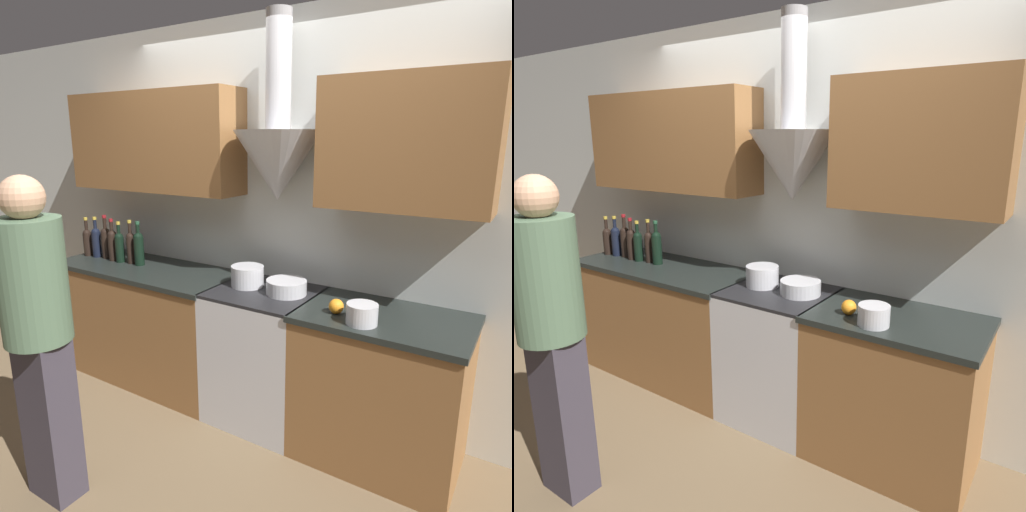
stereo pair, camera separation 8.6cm
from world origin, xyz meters
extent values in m
plane|color=brown|center=(0.00, 0.00, 0.00)|extent=(12.00, 12.00, 0.00)
cube|color=silver|center=(0.00, 0.64, 1.30)|extent=(8.40, 0.06, 2.60)
cone|color=silver|center=(0.00, 0.46, 1.66)|extent=(0.55, 0.55, 0.43)
cylinder|color=silver|center=(0.00, 0.46, 2.21)|extent=(0.15, 0.15, 0.67)
cube|color=brown|center=(-1.05, 0.46, 1.80)|extent=(1.45, 0.32, 0.70)
cube|color=brown|center=(0.78, 0.46, 1.80)|extent=(0.91, 0.32, 0.70)
cube|color=brown|center=(-1.05, 0.31, 0.43)|extent=(1.45, 0.60, 0.85)
cube|color=black|center=(-1.05, 0.31, 0.87)|extent=(1.48, 0.62, 0.03)
cube|color=brown|center=(0.78, 0.31, 0.43)|extent=(0.91, 0.60, 0.85)
cube|color=black|center=(0.78, 0.31, 0.87)|extent=(0.93, 0.62, 0.03)
cube|color=silver|center=(0.00, 0.31, 0.43)|extent=(0.65, 0.60, 0.87)
cube|color=black|center=(0.00, 0.02, 0.40)|extent=(0.45, 0.01, 0.39)
cube|color=black|center=(0.00, 0.31, 0.88)|extent=(0.65, 0.60, 0.02)
cube|color=silver|center=(0.00, 0.58, 0.82)|extent=(0.65, 0.06, 0.10)
cylinder|color=black|center=(-1.70, 0.30, 0.98)|extent=(0.07, 0.07, 0.18)
sphere|color=black|center=(-1.70, 0.30, 1.07)|extent=(0.07, 0.07, 0.07)
cylinder|color=black|center=(-1.70, 0.30, 1.14)|extent=(0.03, 0.03, 0.10)
cylinder|color=gold|center=(-1.70, 0.30, 1.20)|extent=(0.03, 0.03, 0.02)
cylinder|color=black|center=(-1.60, 0.31, 0.99)|extent=(0.07, 0.07, 0.20)
sphere|color=black|center=(-1.60, 0.31, 1.09)|extent=(0.07, 0.07, 0.07)
cylinder|color=black|center=(-1.60, 0.31, 1.15)|extent=(0.03, 0.03, 0.09)
cylinder|color=gold|center=(-1.60, 0.31, 1.21)|extent=(0.03, 0.03, 0.02)
cylinder|color=black|center=(-1.50, 0.33, 0.99)|extent=(0.08, 0.08, 0.21)
sphere|color=black|center=(-1.50, 0.33, 1.10)|extent=(0.07, 0.07, 0.07)
cylinder|color=black|center=(-1.50, 0.33, 1.17)|extent=(0.03, 0.03, 0.10)
cylinder|color=maroon|center=(-1.50, 0.33, 1.23)|extent=(0.03, 0.03, 0.02)
cylinder|color=black|center=(-1.40, 0.30, 0.99)|extent=(0.07, 0.07, 0.21)
sphere|color=black|center=(-1.40, 0.30, 1.10)|extent=(0.07, 0.07, 0.07)
cylinder|color=black|center=(-1.40, 0.30, 1.16)|extent=(0.03, 0.03, 0.09)
cylinder|color=maroon|center=(-1.40, 0.30, 1.21)|extent=(0.03, 0.03, 0.02)
cylinder|color=black|center=(-1.31, 0.30, 0.99)|extent=(0.07, 0.07, 0.20)
sphere|color=black|center=(-1.31, 0.30, 1.09)|extent=(0.07, 0.07, 0.07)
cylinder|color=black|center=(-1.31, 0.30, 1.15)|extent=(0.03, 0.03, 0.08)
cylinder|color=gold|center=(-1.31, 0.30, 1.20)|extent=(0.03, 0.03, 0.02)
cylinder|color=black|center=(-1.21, 0.32, 0.99)|extent=(0.07, 0.07, 0.21)
sphere|color=black|center=(-1.21, 0.32, 1.10)|extent=(0.07, 0.07, 0.07)
cylinder|color=black|center=(-1.21, 0.32, 1.16)|extent=(0.03, 0.03, 0.09)
cylinder|color=gold|center=(-1.21, 0.32, 1.22)|extent=(0.03, 0.03, 0.02)
cylinder|color=black|center=(-1.12, 0.32, 1.00)|extent=(0.08, 0.08, 0.22)
sphere|color=black|center=(-1.12, 0.32, 1.11)|extent=(0.07, 0.07, 0.07)
cylinder|color=black|center=(-1.12, 0.32, 1.16)|extent=(0.03, 0.03, 0.08)
cylinder|color=#234C33|center=(-1.12, 0.32, 1.22)|extent=(0.03, 0.03, 0.02)
cylinder|color=silver|center=(-0.15, 0.33, 0.96)|extent=(0.21, 0.21, 0.14)
cylinder|color=silver|center=(0.15, 0.33, 0.93)|extent=(0.25, 0.25, 0.09)
sphere|color=orange|center=(0.54, 0.19, 0.93)|extent=(0.08, 0.08, 0.08)
cylinder|color=silver|center=(0.71, 0.13, 0.94)|extent=(0.16, 0.16, 0.11)
cube|color=#38333D|center=(-0.56, -0.88, 0.44)|extent=(0.27, 0.17, 0.88)
cylinder|color=#4C664C|center=(-0.56, -0.88, 1.18)|extent=(0.32, 0.32, 0.60)
sphere|color=tan|center=(-0.56, -0.88, 1.57)|extent=(0.20, 0.20, 0.20)
camera|label=1|loc=(1.43, -2.04, 1.83)|focal=32.00mm
camera|label=2|loc=(1.50, -1.99, 1.83)|focal=32.00mm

